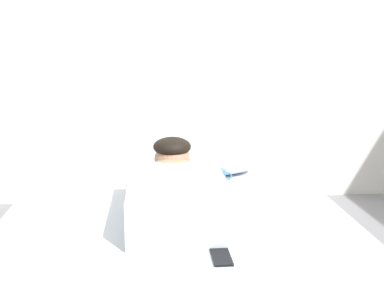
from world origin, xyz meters
The scene contains 6 objects.
back_wall centered at (0.00, 1.40, 1.25)m, with size 4.68×0.12×2.50m.
bed centered at (-0.32, 0.19, 0.16)m, with size 1.59×2.09×0.33m.
pillow centered at (-0.08, 0.84, 0.38)m, with size 0.52×0.32×0.11m, color silver.
person_lying centered at (-0.32, 0.23, 0.43)m, with size 0.43×0.92×0.27m.
coffee_cup centered at (-0.06, 0.64, 0.36)m, with size 0.12×0.09×0.07m.
cell_phone centered at (-0.18, -0.30, 0.33)m, with size 0.07×0.14×0.01m, color black.
Camera 1 is at (-0.42, -1.87, 1.07)m, focal length 44.71 mm.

